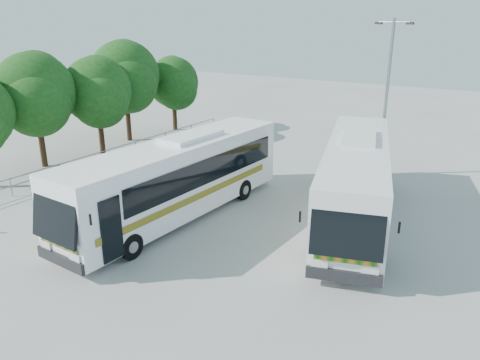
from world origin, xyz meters
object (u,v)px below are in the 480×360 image
Objects in this scene: tree_far_e at (174,82)px; lamppost at (387,92)px; tree_far_c at (98,91)px; tree_far_d at (126,76)px; tree_far_b at (36,93)px; coach_adjacent at (355,179)px; coach_main at (177,177)px.

lamppost reaches higher than tree_far_e.
tree_far_d reaches higher than tree_far_c.
tree_far_c is (0.89, 3.90, -0.31)m from tree_far_b.
tree_far_c is 18.21m from coach_adjacent.
tree_far_c reaches higher than coach_adjacent.
lamppost is (17.11, 5.59, 0.58)m from tree_far_c.
coach_adjacent is at bearing -4.59° from tree_far_c.
tree_far_c is at bearing -151.99° from lamppost.
tree_far_d is 18.40m from lamppost.
tree_far_d reaches higher than coach_main.
coach_adjacent is at bearing -72.91° from lamppost.
tree_far_d is at bearing -164.18° from lamppost.
tree_far_e is 0.46× the size of coach_adjacent.
tree_far_c is 18.01m from lamppost.
tree_far_b is at bearing -87.77° from tree_far_d.
lamppost reaches higher than tree_far_b.
coach_adjacent is (18.00, -1.45, -2.32)m from tree_far_c.
tree_far_d is (-0.30, 7.60, 0.25)m from tree_far_b.
coach_main is (11.12, -5.53, -2.32)m from tree_far_c.
tree_far_e is 20.96m from coach_adjacent.
lamppost is at bearing -8.41° from tree_far_e.
tree_far_d is at bearing 145.51° from coach_main.
tree_far_d is 0.57× the size of coach_main.
tree_far_b is at bearing -142.29° from lamppost.
coach_main is 12.97m from lamppost.
lamppost reaches higher than tree_far_c.
tree_far_b is 0.54× the size of coach_adjacent.
coach_main is at bearing -49.75° from tree_far_e.
tree_far_c is 0.50× the size of coach_adjacent.
lamppost is (17.62, -2.61, 0.95)m from tree_far_e.
tree_far_b is at bearing -102.91° from tree_far_c.
tree_far_d reaches higher than tree_far_e.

